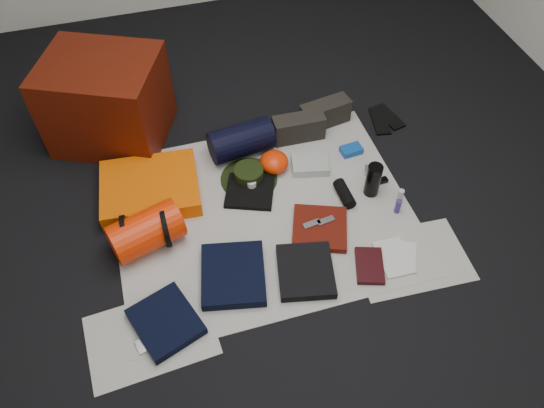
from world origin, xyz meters
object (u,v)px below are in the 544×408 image
object	(u,v)px
sleeping_pad	(150,188)
compact_camera	(373,171)
red_cabinet	(107,101)
water_bottle	(373,180)
stuff_sack	(146,231)
navy_duffel	(241,141)
paperback_book	(369,266)

from	to	relation	value
sleeping_pad	compact_camera	world-z (taller)	sleeping_pad
red_cabinet	water_bottle	distance (m)	1.62
water_bottle	sleeping_pad	bearing A→B (deg)	164.18
red_cabinet	sleeping_pad	world-z (taller)	red_cabinet
compact_camera	water_bottle	bearing A→B (deg)	-93.58
red_cabinet	stuff_sack	world-z (taller)	red_cabinet
red_cabinet	compact_camera	world-z (taller)	red_cabinet
compact_camera	red_cabinet	bearing A→B (deg)	175.25
red_cabinet	compact_camera	distance (m)	1.62
red_cabinet	sleeping_pad	bearing A→B (deg)	-51.25
navy_duffel	paperback_book	distance (m)	1.07
sleeping_pad	compact_camera	size ratio (longest dim) A/B	5.64
water_bottle	paperback_book	distance (m)	0.52
navy_duffel	compact_camera	world-z (taller)	navy_duffel
red_cabinet	sleeping_pad	size ratio (longest dim) A/B	1.20
water_bottle	compact_camera	xyz separation A→B (m)	(0.07, 0.13, -0.09)
red_cabinet	navy_duffel	distance (m)	0.83
red_cabinet	water_bottle	xyz separation A→B (m)	(1.34, -0.90, -0.16)
water_bottle	paperback_book	world-z (taller)	water_bottle
sleeping_pad	navy_duffel	world-z (taller)	navy_duffel
sleeping_pad	navy_duffel	size ratio (longest dim) A/B	1.43
red_cabinet	compact_camera	bearing A→B (deg)	-3.82
sleeping_pad	water_bottle	size ratio (longest dim) A/B	2.56
red_cabinet	compact_camera	size ratio (longest dim) A/B	6.74
sleeping_pad	stuff_sack	distance (m)	0.35
navy_duffel	water_bottle	xyz separation A→B (m)	(0.62, -0.52, 0.01)
sleeping_pad	navy_duffel	xyz separation A→B (m)	(0.57, 0.18, 0.05)
navy_duffel	water_bottle	distance (m)	0.81
stuff_sack	water_bottle	bearing A→B (deg)	0.12
stuff_sack	water_bottle	world-z (taller)	stuff_sack
water_bottle	red_cabinet	bearing A→B (deg)	146.16
navy_duffel	compact_camera	size ratio (longest dim) A/B	3.95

